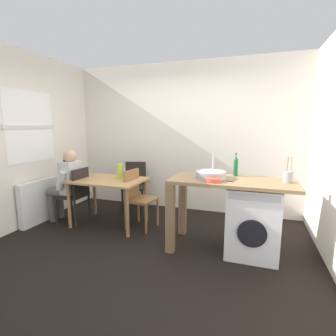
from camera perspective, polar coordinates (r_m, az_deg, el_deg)
ground_plane at (r=3.42m, az=-4.89°, el=-17.75°), size 5.46×5.46×0.00m
wall_back at (r=4.70m, az=3.49°, el=6.91°), size 4.60×0.10×2.70m
wall_window_side at (r=4.39m, az=-31.96°, el=5.31°), size 0.12×3.80×2.70m
radiator at (r=4.64m, az=-27.01°, el=-6.70°), size 0.10×0.80×0.70m
dining_table at (r=4.06m, az=-13.42°, el=-3.85°), size 1.10×0.76×0.74m
chair_person_seat at (r=4.33m, az=-20.21°, el=-5.20°), size 0.40×0.40×0.90m
chair_opposite at (r=3.92m, az=-6.94°, el=-6.18°), size 0.45×0.45×0.90m
chair_spare_by_wall at (r=4.71m, az=-7.54°, el=-3.50°), size 0.49×0.49×0.90m
seated_person at (r=4.39m, az=-21.98°, el=-2.91°), size 0.50×0.51×1.20m
kitchen_counter at (r=3.22m, az=10.48°, el=-5.12°), size 1.50×0.68×0.92m
washing_machine at (r=3.29m, az=18.63°, el=-11.21°), size 0.60×0.61×0.86m
sink_basin at (r=3.18m, az=9.68°, el=-1.51°), size 0.38×0.38×0.09m
tap at (r=3.34m, az=10.21°, el=0.66°), size 0.02×0.02×0.28m
bottle_tall_green at (r=3.40m, az=15.16°, el=0.53°), size 0.06×0.06×0.30m
mixing_bowl at (r=2.98m, az=10.24°, el=-2.62°), size 0.18×0.18×0.05m
utensil_crock at (r=3.22m, az=25.73°, el=-1.78°), size 0.11×0.11×0.30m
vase at (r=4.03m, az=-10.98°, el=-0.74°), size 0.09×0.09×0.24m
scissors at (r=3.07m, az=13.28°, el=-2.83°), size 0.15×0.06×0.01m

